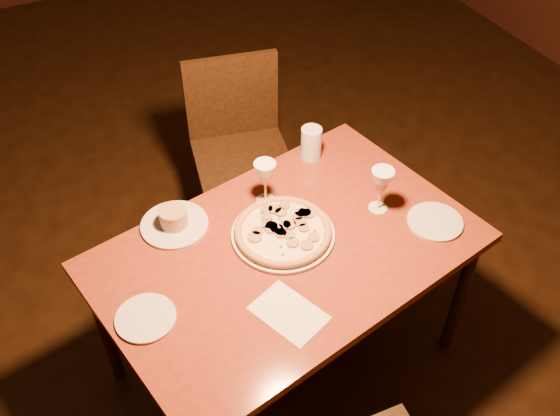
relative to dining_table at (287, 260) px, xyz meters
name	(u,v)px	position (x,y,z in m)	size (l,w,h in m)	color
floor	(195,335)	(-0.30, 0.28, -0.62)	(7.00, 7.00, 0.00)	black
dining_table	(287,260)	(0.00, 0.00, 0.00)	(1.40, 1.05, 0.68)	maroon
chair_far	(239,145)	(0.17, 0.81, -0.13)	(0.50, 0.50, 0.87)	black
pizza_plate	(283,231)	(0.01, 0.06, 0.08)	(0.36, 0.36, 0.04)	silver
ramekin_saucer	(174,221)	(-0.31, 0.27, 0.08)	(0.24, 0.24, 0.08)	silver
wine_glass_far	(265,182)	(0.04, 0.25, 0.15)	(0.08, 0.08, 0.17)	#C87353
wine_glass_right	(381,190)	(0.38, 0.03, 0.15)	(0.08, 0.08, 0.18)	#C87353
water_tumbler	(311,143)	(0.30, 0.40, 0.13)	(0.08, 0.08, 0.13)	silver
side_plate_left	(146,318)	(-0.52, -0.07, 0.06)	(0.19, 0.19, 0.01)	silver
side_plate_near	(435,222)	(0.52, -0.12, 0.06)	(0.20, 0.20, 0.01)	silver
menu_card	(289,313)	(-0.12, -0.24, 0.06)	(0.15, 0.22, 0.00)	white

